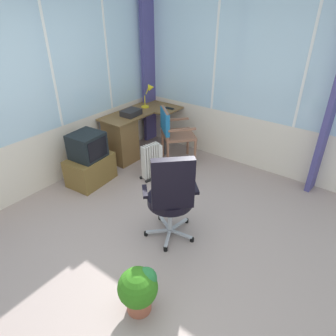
{
  "coord_description": "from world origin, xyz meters",
  "views": [
    {
      "loc": [
        -1.77,
        -1.59,
        2.4
      ],
      "look_at": [
        0.75,
        0.3,
        0.57
      ],
      "focal_mm": 31.83,
      "sensor_mm": 36.0,
      "label": 1
    }
  ],
  "objects_px": {
    "tv_remote": "(170,108)",
    "wooden_armchair": "(171,129)",
    "space_heater": "(152,161)",
    "tv_on_stand": "(90,161)",
    "potted_plant": "(139,288)",
    "desk_lamp": "(150,92)",
    "paper_tray": "(131,113)",
    "office_chair": "(171,194)",
    "desk": "(123,137)"
  },
  "relations": [
    {
      "from": "tv_remote",
      "to": "space_heater",
      "type": "relative_size",
      "value": 0.27
    },
    {
      "from": "wooden_armchair",
      "to": "potted_plant",
      "type": "xyz_separation_m",
      "value": [
        -2.32,
        -1.38,
        -0.33
      ]
    },
    {
      "from": "desk",
      "to": "office_chair",
      "type": "height_order",
      "value": "office_chair"
    },
    {
      "from": "desk_lamp",
      "to": "office_chair",
      "type": "distance_m",
      "value": 2.51
    },
    {
      "from": "space_heater",
      "to": "office_chair",
      "type": "bearing_deg",
      "value": -131.6
    },
    {
      "from": "tv_remote",
      "to": "desk_lamp",
      "type": "bearing_deg",
      "value": 103.59
    },
    {
      "from": "desk_lamp",
      "to": "tv_remote",
      "type": "distance_m",
      "value": 0.43
    },
    {
      "from": "space_heater",
      "to": "potted_plant",
      "type": "height_order",
      "value": "space_heater"
    },
    {
      "from": "desk_lamp",
      "to": "paper_tray",
      "type": "xyz_separation_m",
      "value": [
        -0.52,
        -0.03,
        -0.21
      ]
    },
    {
      "from": "desk",
      "to": "wooden_armchair",
      "type": "bearing_deg",
      "value": -61.33
    },
    {
      "from": "tv_remote",
      "to": "wooden_armchair",
      "type": "relative_size",
      "value": 0.16
    },
    {
      "from": "tv_on_stand",
      "to": "potted_plant",
      "type": "distance_m",
      "value": 2.26
    },
    {
      "from": "wooden_armchair",
      "to": "potted_plant",
      "type": "relative_size",
      "value": 2.02
    },
    {
      "from": "office_chair",
      "to": "tv_on_stand",
      "type": "bearing_deg",
      "value": 80.92
    },
    {
      "from": "desk",
      "to": "desk_lamp",
      "type": "bearing_deg",
      "value": -1.81
    },
    {
      "from": "desk_lamp",
      "to": "wooden_armchair",
      "type": "relative_size",
      "value": 0.43
    },
    {
      "from": "potted_plant",
      "to": "tv_remote",
      "type": "bearing_deg",
      "value": 32.15
    },
    {
      "from": "office_chair",
      "to": "desk",
      "type": "bearing_deg",
      "value": 58.83
    },
    {
      "from": "tv_remote",
      "to": "paper_tray",
      "type": "relative_size",
      "value": 0.5
    },
    {
      "from": "desk_lamp",
      "to": "tv_remote",
      "type": "relative_size",
      "value": 2.63
    },
    {
      "from": "tv_remote",
      "to": "office_chair",
      "type": "distance_m",
      "value": 2.34
    },
    {
      "from": "wooden_armchair",
      "to": "space_heater",
      "type": "bearing_deg",
      "value": -174.03
    },
    {
      "from": "desk_lamp",
      "to": "space_heater",
      "type": "distance_m",
      "value": 1.33
    },
    {
      "from": "wooden_armchair",
      "to": "potted_plant",
      "type": "height_order",
      "value": "wooden_armchair"
    },
    {
      "from": "tv_remote",
      "to": "office_chair",
      "type": "relative_size",
      "value": 0.14
    },
    {
      "from": "desk",
      "to": "paper_tray",
      "type": "bearing_deg",
      "value": -18.36
    },
    {
      "from": "tv_remote",
      "to": "space_heater",
      "type": "height_order",
      "value": "tv_remote"
    },
    {
      "from": "potted_plant",
      "to": "office_chair",
      "type": "bearing_deg",
      "value": 19.31
    },
    {
      "from": "desk_lamp",
      "to": "tv_on_stand",
      "type": "height_order",
      "value": "desk_lamp"
    },
    {
      "from": "tv_remote",
      "to": "tv_on_stand",
      "type": "distance_m",
      "value": 1.66
    },
    {
      "from": "desk_lamp",
      "to": "office_chair",
      "type": "height_order",
      "value": "desk_lamp"
    },
    {
      "from": "tv_remote",
      "to": "tv_on_stand",
      "type": "relative_size",
      "value": 0.2
    },
    {
      "from": "wooden_armchair",
      "to": "paper_tray",
      "type": "bearing_deg",
      "value": 108.48
    },
    {
      "from": "office_chair",
      "to": "paper_tray",
      "type": "bearing_deg",
      "value": 54.19
    },
    {
      "from": "paper_tray",
      "to": "space_heater",
      "type": "height_order",
      "value": "paper_tray"
    },
    {
      "from": "desk_lamp",
      "to": "tv_on_stand",
      "type": "distance_m",
      "value": 1.63
    },
    {
      "from": "office_chair",
      "to": "tv_remote",
      "type": "bearing_deg",
      "value": 37.19
    },
    {
      "from": "desk",
      "to": "potted_plant",
      "type": "xyz_separation_m",
      "value": [
        -1.94,
        -2.08,
        -0.14
      ]
    },
    {
      "from": "desk_lamp",
      "to": "tv_remote",
      "type": "xyz_separation_m",
      "value": [
        0.11,
        -0.34,
        -0.25
      ]
    },
    {
      "from": "desk",
      "to": "paper_tray",
      "type": "height_order",
      "value": "paper_tray"
    },
    {
      "from": "desk_lamp",
      "to": "potted_plant",
      "type": "xyz_separation_m",
      "value": [
        -2.62,
        -2.05,
        -0.73
      ]
    },
    {
      "from": "paper_tray",
      "to": "wooden_armchair",
      "type": "xyz_separation_m",
      "value": [
        0.21,
        -0.64,
        -0.19
      ]
    },
    {
      "from": "wooden_armchair",
      "to": "office_chair",
      "type": "bearing_deg",
      "value": -143.51
    },
    {
      "from": "desk_lamp",
      "to": "desk",
      "type": "bearing_deg",
      "value": 178.19
    },
    {
      "from": "desk",
      "to": "paper_tray",
      "type": "distance_m",
      "value": 0.42
    },
    {
      "from": "potted_plant",
      "to": "desk",
      "type": "bearing_deg",
      "value": 46.92
    },
    {
      "from": "desk_lamp",
      "to": "paper_tray",
      "type": "relative_size",
      "value": 1.31
    },
    {
      "from": "paper_tray",
      "to": "office_chair",
      "type": "relative_size",
      "value": 0.28
    },
    {
      "from": "wooden_armchair",
      "to": "tv_on_stand",
      "type": "bearing_deg",
      "value": 154.05
    },
    {
      "from": "desk_lamp",
      "to": "office_chair",
      "type": "relative_size",
      "value": 0.37
    }
  ]
}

